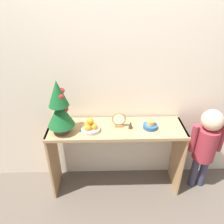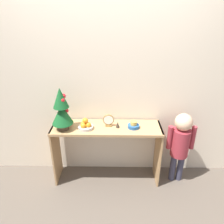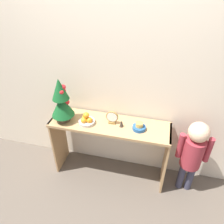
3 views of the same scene
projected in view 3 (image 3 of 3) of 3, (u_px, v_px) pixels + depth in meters
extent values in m
plane|color=brown|center=(106.00, 183.00, 2.63)|extent=(12.00, 12.00, 0.00)
cube|color=beige|center=(115.00, 73.00, 2.23)|extent=(7.00, 0.05, 2.50)
cube|color=tan|center=(110.00, 125.00, 2.33)|extent=(1.30, 0.37, 0.03)
cube|color=tan|center=(59.00, 141.00, 2.67)|extent=(0.02, 0.34, 0.77)
cube|color=tan|center=(165.00, 159.00, 2.43)|extent=(0.02, 0.34, 0.77)
cylinder|color=#4C3828|center=(64.00, 118.00, 2.36)|extent=(0.13, 0.13, 0.05)
cylinder|color=brown|center=(64.00, 115.00, 2.34)|extent=(0.02, 0.02, 0.04)
cone|color=#145123|center=(62.00, 106.00, 2.27)|extent=(0.24, 0.24, 0.23)
cone|color=#145123|center=(59.00, 89.00, 2.15)|extent=(0.17, 0.17, 0.23)
sphere|color=red|center=(61.00, 92.00, 2.15)|extent=(0.06, 0.06, 0.06)
sphere|color=red|center=(67.00, 102.00, 2.27)|extent=(0.06, 0.06, 0.06)
sphere|color=red|center=(65.00, 101.00, 2.20)|extent=(0.04, 0.04, 0.04)
sphere|color=red|center=(63.00, 87.00, 2.16)|extent=(0.06, 0.06, 0.06)
sphere|color=red|center=(67.00, 102.00, 2.29)|extent=(0.04, 0.04, 0.04)
sphere|color=red|center=(63.00, 91.00, 2.23)|extent=(0.06, 0.06, 0.06)
cylinder|color=#B7B2A8|center=(87.00, 122.00, 2.32)|extent=(0.17, 0.17, 0.03)
sphere|color=orange|center=(89.00, 120.00, 2.29)|extent=(0.07, 0.07, 0.07)
sphere|color=orange|center=(85.00, 117.00, 2.33)|extent=(0.07, 0.07, 0.07)
sphere|color=orange|center=(84.00, 120.00, 2.29)|extent=(0.07, 0.07, 0.07)
sphere|color=orange|center=(86.00, 115.00, 2.27)|extent=(0.06, 0.06, 0.06)
cylinder|color=#235189|center=(139.00, 128.00, 2.24)|extent=(0.14, 0.14, 0.04)
cylinder|color=gold|center=(139.00, 125.00, 2.22)|extent=(0.08, 0.08, 0.05)
cube|color=olive|center=(112.00, 122.00, 2.33)|extent=(0.07, 0.04, 0.02)
cylinder|color=olive|center=(112.00, 117.00, 2.28)|extent=(0.13, 0.02, 0.13)
cylinder|color=white|center=(112.00, 117.00, 2.28)|extent=(0.11, 0.00, 0.11)
cone|color=#382D23|center=(121.00, 124.00, 2.27)|extent=(0.04, 0.04, 0.08)
cylinder|color=#38384C|center=(181.00, 175.00, 2.48)|extent=(0.08, 0.08, 0.39)
cylinder|color=#38384C|center=(190.00, 177.00, 2.46)|extent=(0.08, 0.08, 0.39)
cylinder|color=#992D38|center=(193.00, 153.00, 2.26)|extent=(0.21, 0.21, 0.35)
sphere|color=#E0B28E|center=(199.00, 132.00, 2.09)|extent=(0.20, 0.20, 0.20)
cylinder|color=#992D38|center=(180.00, 146.00, 2.24)|extent=(0.06, 0.06, 0.30)
cylinder|color=#992D38|center=(208.00, 150.00, 2.19)|extent=(0.06, 0.06, 0.30)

